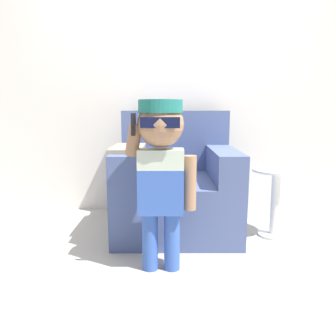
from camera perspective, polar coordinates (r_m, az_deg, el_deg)
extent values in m
plane|color=#ADA89E|center=(2.64, 1.41, -12.20)|extent=(10.00, 10.00, 0.00)
cube|color=silver|center=(3.29, 1.07, 15.26)|extent=(10.00, 0.05, 2.60)
cube|color=#475684|center=(2.77, 1.12, -6.22)|extent=(0.97, 0.96, 0.45)
cube|color=#475684|center=(3.06, 0.97, 4.83)|extent=(0.97, 0.19, 0.55)
cube|color=#475684|center=(2.62, -7.21, 0.52)|extent=(0.21, 0.77, 0.24)
cube|color=#475684|center=(2.64, 9.53, 0.53)|extent=(0.21, 0.77, 0.24)
cube|color=gray|center=(2.60, -7.27, 3.46)|extent=(0.25, 0.53, 0.03)
cylinder|color=#3356AD|center=(2.11, -3.41, -12.57)|extent=(0.10, 0.10, 0.38)
cylinder|color=#3356AD|center=(2.11, 0.43, -12.59)|extent=(0.10, 0.10, 0.38)
cube|color=#3356AD|center=(2.01, -1.53, -3.98)|extent=(0.28, 0.16, 0.28)
cube|color=#B7C6B2|center=(1.97, -1.56, 1.60)|extent=(0.28, 0.16, 0.12)
sphere|color=#997051|center=(1.95, -1.59, 7.64)|extent=(0.28, 0.28, 0.28)
cylinder|color=#1E7066|center=(1.95, -1.60, 10.68)|extent=(0.26, 0.26, 0.08)
cube|color=#1E7066|center=(2.07, -1.52, 9.88)|extent=(0.16, 0.12, 0.01)
cube|color=#0F1433|center=(1.82, -1.68, 7.90)|extent=(0.22, 0.01, 0.06)
cylinder|color=#997051|center=(2.00, 3.56, -2.59)|extent=(0.08, 0.08, 0.34)
cylinder|color=#997051|center=(1.97, -6.30, 4.86)|extent=(0.11, 0.08, 0.20)
cube|color=black|center=(1.94, -6.29, 7.57)|extent=(0.02, 0.07, 0.13)
cylinder|color=white|center=(2.83, 17.56, -10.90)|extent=(0.24, 0.24, 0.02)
cylinder|color=white|center=(2.76, 17.84, -5.95)|extent=(0.07, 0.07, 0.53)
cylinder|color=white|center=(2.70, 18.15, -0.36)|extent=(0.37, 0.37, 0.02)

